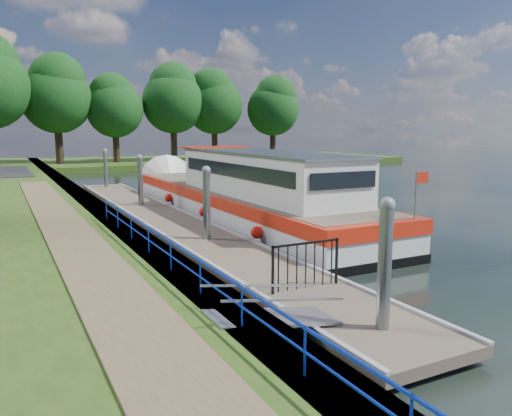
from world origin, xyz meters
TOP-DOWN VIEW (x-y plane):
  - ground at (0.00, 0.00)m, footprint 160.00×160.00m
  - bank_edge at (-2.55, 15.00)m, footprint 1.10×90.00m
  - far_bank at (12.00, 52.00)m, footprint 60.00×18.00m
  - footpath at (-4.40, 8.00)m, footprint 1.60×40.00m
  - blue_fence at (-2.75, 3.00)m, footprint 0.04×18.04m
  - pontoon at (0.00, 13.00)m, footprint 2.50×30.00m
  - mooring_piles at (0.00, 13.00)m, footprint 0.30×27.30m
  - gangway at (-1.85, 0.50)m, footprint 2.58×1.00m
  - gate_panel at (-0.00, 2.20)m, footprint 1.85×0.05m
  - barge at (3.60, 13.98)m, footprint 4.36×21.15m
  - horizon_trees at (-1.61, 48.68)m, footprint 54.38×10.03m

SIDE VIEW (x-z plane):
  - ground at x=0.00m, z-range 0.00..0.00m
  - pontoon at x=0.00m, z-range -0.10..0.46m
  - far_bank at x=12.00m, z-range 0.00..0.60m
  - bank_edge at x=-2.55m, z-range 0.00..0.78m
  - gangway at x=-1.85m, z-range 0.16..1.09m
  - footpath at x=-4.40m, z-range 0.78..0.83m
  - barge at x=3.60m, z-range -1.30..3.48m
  - gate_panel at x=0.00m, z-range 0.57..1.72m
  - mooring_piles at x=0.00m, z-range -0.50..3.05m
  - blue_fence at x=-2.75m, z-range 0.95..1.67m
  - horizon_trees at x=-1.61m, z-range 1.51..14.38m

